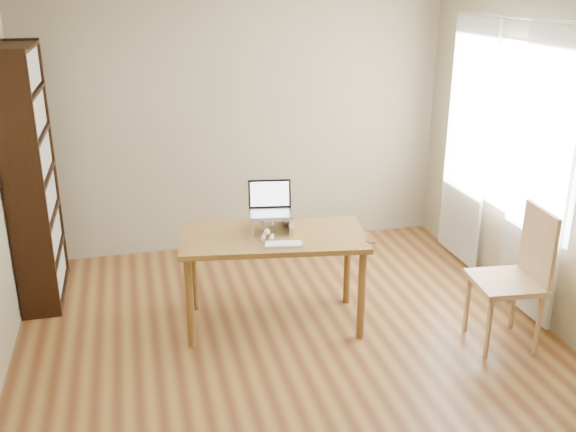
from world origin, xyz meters
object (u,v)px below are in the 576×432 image
object	(u,v)px
keyboard	(283,244)
chair	(517,272)
desk	(274,247)
laptop	(269,205)
bookshelf	(32,177)
cat	(268,222)

from	to	relation	value
keyboard	chair	bearing A→B (deg)	-6.68
desk	keyboard	size ratio (longest dim) A/B	4.93
laptop	keyboard	size ratio (longest dim) A/B	1.20
keyboard	laptop	bearing A→B (deg)	103.29
bookshelf	cat	world-z (taller)	bookshelf
keyboard	chair	size ratio (longest dim) A/B	0.28
bookshelf	cat	bearing A→B (deg)	-25.61
laptop	keyboard	bearing A→B (deg)	-77.53
desk	cat	xyz separation A→B (m)	(-0.02, 0.11, 0.16)
bookshelf	desk	world-z (taller)	bookshelf
bookshelf	keyboard	bearing A→B (deg)	-33.11
chair	keyboard	bearing A→B (deg)	169.96
bookshelf	laptop	world-z (taller)	bookshelf
keyboard	cat	world-z (taller)	cat
cat	chair	xyz separation A→B (m)	(1.66, -0.80, -0.24)
desk	chair	world-z (taller)	chair
bookshelf	keyboard	size ratio (longest dim) A/B	7.06
desk	keyboard	bearing A→B (deg)	-75.16
chair	laptop	bearing A→B (deg)	159.42
desk	keyboard	xyz separation A→B (m)	(0.02, -0.22, 0.11)
bookshelf	chair	bearing A→B (deg)	-25.67
desk	cat	world-z (taller)	cat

